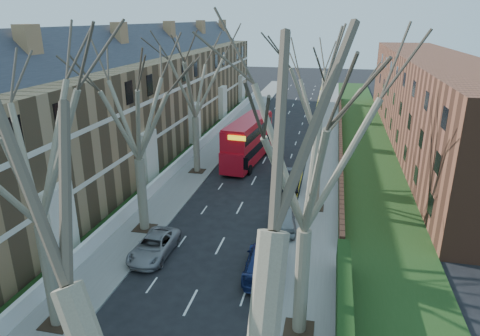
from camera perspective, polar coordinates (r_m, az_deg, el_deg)
The scene contains 16 objects.
pavement_left at distance 51.23m, azimuth -2.29°, elevation 3.64°, with size 3.00×102.00×0.12m, color slate.
pavement_right at distance 49.68m, azimuth 11.25°, elevation 2.77°, with size 3.00×102.00×0.12m, color slate.
terrace_left at distance 45.30m, azimuth -14.49°, elevation 8.05°, with size 9.70×78.00×13.60m.
flats_right at distance 53.60m, azimuth 24.17°, elevation 8.08°, with size 13.97×54.00×10.00m.
front_wall_left at distance 44.20m, azimuth -6.97°, elevation 1.67°, with size 0.30×78.00×1.00m.
grass_verge_right at distance 49.82m, azimuth 16.43°, elevation 2.49°, with size 6.00×102.00×0.06m.
tree_left_mid at distance 19.60m, azimuth -26.71°, elevation 4.17°, with size 10.50×10.50×14.71m.
tree_left_far at distance 27.94m, azimuth -13.95°, elevation 9.04°, with size 10.15×10.15×14.22m.
tree_left_dist at distance 38.91m, azimuth -6.20°, elevation 12.77°, with size 10.50×10.50×14.71m.
tree_right_mid at distance 17.28m, azimuth 9.28°, elevation 4.20°, with size 10.50×10.50×14.71m.
tree_right_far at distance 31.06m, azimuth 10.87°, elevation 10.27°, with size 10.15×10.15×14.22m.
double_decker_bus at distance 43.06m, azimuth 1.08°, elevation 3.45°, with size 3.44×10.56×4.36m.
car_left_far at distance 27.43m, azimuth -11.38°, elevation -10.18°, with size 2.11×4.58×1.27m, color gray.
car_right_near at distance 25.21m, azimuth 3.16°, elevation -12.38°, with size 2.07×5.10×1.48m, color navy.
car_right_mid at distance 30.24m, azimuth 5.79°, elevation -6.65°, with size 1.81×4.50×1.53m, color gray.
car_right_far at distance 37.62m, azimuth 6.42°, elevation -1.23°, with size 1.70×4.88×1.61m, color black.
Camera 1 is at (6.49, -8.67, 14.04)m, focal length 32.00 mm.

